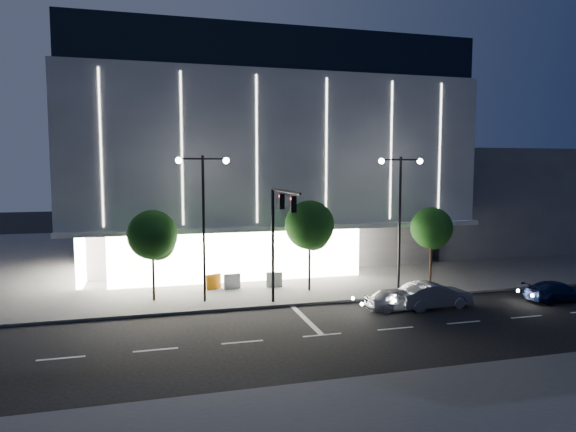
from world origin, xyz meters
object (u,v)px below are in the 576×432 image
at_px(car_second, 433,295).
at_px(tree_right, 432,230).
at_px(street_lamp_west, 203,206).
at_px(barrier_a, 213,282).
at_px(car_third, 557,291).
at_px(barrier_d, 274,279).
at_px(tree_mid, 310,228).
at_px(car_lead, 398,299).
at_px(barrier_b, 232,281).
at_px(tree_left, 153,238).
at_px(street_lamp_east, 400,203).
at_px(traffic_mast, 279,225).

bearing_deg(car_second, tree_right, -31.14).
xyz_separation_m(street_lamp_west, barrier_a, (0.86, 3.04, -5.31)).
xyz_separation_m(car_third, barrier_d, (-16.21, 7.74, 0.03)).
distance_m(street_lamp_west, car_third, 22.47).
xyz_separation_m(tree_mid, barrier_a, (-6.17, 2.02, -3.68)).
distance_m(car_second, barrier_d, 10.66).
height_order(car_lead, car_second, car_second).
relative_size(tree_right, car_third, 1.29).
bearing_deg(barrier_a, tree_mid, -41.00).
bearing_deg(tree_right, barrier_b, 172.57).
bearing_deg(barrier_b, tree_mid, -24.47).
height_order(tree_left, barrier_d, tree_left).
relative_size(tree_left, car_second, 1.24).
distance_m(tree_left, car_second, 17.19).
xyz_separation_m(car_third, barrier_a, (-20.35, 8.17, 0.03)).
bearing_deg(street_lamp_east, barrier_a, 165.95).
bearing_deg(tree_right, barrier_d, 171.82).
bearing_deg(barrier_d, tree_left, -152.28).
relative_size(street_lamp_east, barrier_d, 8.18).
height_order(tree_mid, car_third, tree_mid).
distance_m(street_lamp_west, car_lead, 12.73).
relative_size(street_lamp_west, barrier_d, 8.18).
height_order(car_third, barrier_a, car_third).
height_order(street_lamp_east, tree_left, street_lamp_east).
bearing_deg(barrier_d, car_third, -9.04).
xyz_separation_m(street_lamp_east, tree_mid, (-5.97, 1.02, -1.62)).
xyz_separation_m(tree_left, tree_right, (19.00, -0.00, -0.15)).
distance_m(tree_left, barrier_d, 8.81).
bearing_deg(street_lamp_east, street_lamp_west, 180.00).
xyz_separation_m(street_lamp_west, car_second, (12.99, -4.46, -5.20)).
height_order(tree_mid, tree_right, tree_mid).
distance_m(traffic_mast, tree_right, 12.63).
distance_m(car_second, barrier_b, 13.08).
bearing_deg(street_lamp_west, tree_right, 3.64).
bearing_deg(traffic_mast, street_lamp_east, 16.48).
bearing_deg(tree_right, tree_left, 180.00).
xyz_separation_m(street_lamp_east, car_lead, (-2.30, -4.43, -5.29)).
distance_m(traffic_mast, barrier_b, 7.27).
bearing_deg(car_lead, barrier_b, 47.65).
height_order(tree_left, barrier_b, tree_left).
bearing_deg(traffic_mast, tree_mid, 50.58).
height_order(tree_left, tree_right, tree_left).
bearing_deg(traffic_mast, car_second, -11.30).
relative_size(car_second, barrier_d, 4.18).
relative_size(tree_left, barrier_d, 5.20).
xyz_separation_m(car_second, barrier_d, (-7.99, 7.06, -0.11)).
xyz_separation_m(traffic_mast, tree_right, (12.03, 3.68, -1.14)).
bearing_deg(car_second, tree_left, 68.96).
xyz_separation_m(street_lamp_east, tree_right, (3.03, 1.02, -2.07)).
height_order(tree_mid, car_second, tree_mid).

